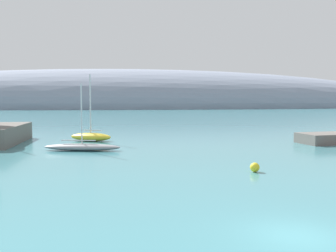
# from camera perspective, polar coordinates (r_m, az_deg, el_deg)

# --- Properties ---
(water) EXTENTS (600.00, 600.00, 0.00)m
(water) POSITION_cam_1_polar(r_m,az_deg,el_deg) (17.32, 18.55, -15.26)
(water) COLOR teal
(water) RESTS_ON ground
(distant_ridge) EXTENTS (363.05, 79.17, 42.37)m
(distant_ridge) POSITION_cam_1_polar(r_m,az_deg,el_deg) (215.43, -6.39, 2.76)
(distant_ridge) COLOR gray
(distant_ridge) RESTS_ON ground
(sailboat_grey_near_shore) EXTENTS (8.49, 3.31, 7.21)m
(sailboat_grey_near_shore) POSITION_cam_1_polar(r_m,az_deg,el_deg) (42.17, -12.68, -3.03)
(sailboat_grey_near_shore) COLOR gray
(sailboat_grey_near_shore) RESTS_ON water
(sailboat_yellow_outer_mooring) EXTENTS (6.02, 4.19, 8.70)m
(sailboat_yellow_outer_mooring) POSITION_cam_1_polar(r_m,az_deg,el_deg) (51.21, -11.42, -1.52)
(sailboat_yellow_outer_mooring) COLOR yellow
(sailboat_yellow_outer_mooring) RESTS_ON water
(mooring_buoy_yellow) EXTENTS (0.73, 0.73, 0.73)m
(mooring_buoy_yellow) POSITION_cam_1_polar(r_m,az_deg,el_deg) (30.26, 12.80, -6.02)
(mooring_buoy_yellow) COLOR yellow
(mooring_buoy_yellow) RESTS_ON water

